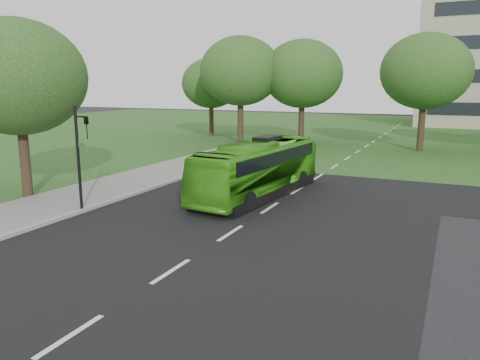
{
  "coord_description": "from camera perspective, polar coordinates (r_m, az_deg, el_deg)",
  "views": [
    {
      "loc": [
        7.32,
        -12.92,
        5.41
      ],
      "look_at": [
        -0.57,
        4.07,
        1.6
      ],
      "focal_mm": 35.0,
      "sensor_mm": 36.0,
      "label": 1
    }
  ],
  "objects": [
    {
      "name": "tree_side_near",
      "position": [
        24.75,
        -25.51,
        11.22
      ],
      "size": [
        6.39,
        6.39,
        8.49
      ],
      "color": "black",
      "rests_on": "ground"
    },
    {
      "name": "traffic_light",
      "position": [
        20.9,
        -18.89,
        3.41
      ],
      "size": [
        0.74,
        0.22,
        4.58
      ],
      "rotation": [
        0.0,
        0.0,
        -0.31
      ],
      "color": "black",
      "rests_on": "ground"
    },
    {
      "name": "tree_park_a",
      "position": [
        43.61,
        0.05,
        13.12
      ],
      "size": [
        7.37,
        7.37,
        9.79
      ],
      "color": "black",
      "rests_on": "ground"
    },
    {
      "name": "street_surfaces",
      "position": [
        36.89,
        12.62,
        2.83
      ],
      "size": [
        120.0,
        120.0,
        0.15
      ],
      "color": "black",
      "rests_on": "ground"
    },
    {
      "name": "tree_park_c",
      "position": [
        41.59,
        21.68,
        12.2
      ],
      "size": [
        7.2,
        7.2,
        9.57
      ],
      "color": "black",
      "rests_on": "ground"
    },
    {
      "name": "tree_park_f",
      "position": [
        50.4,
        -3.56,
        11.67
      ],
      "size": [
        6.14,
        6.14,
        8.2
      ],
      "color": "black",
      "rests_on": "ground"
    },
    {
      "name": "bus",
      "position": [
        23.13,
        2.27,
        1.36
      ],
      "size": [
        3.19,
        9.81,
        2.68
      ],
      "primitive_type": "imported",
      "rotation": [
        0.0,
        0.0,
        -0.1
      ],
      "color": "#41AB1A",
      "rests_on": "ground"
    },
    {
      "name": "ground",
      "position": [
        15.81,
        -4.39,
        -8.56
      ],
      "size": [
        160.0,
        160.0,
        0.0
      ],
      "primitive_type": "plane",
      "color": "black",
      "rests_on": "ground"
    },
    {
      "name": "tree_park_b",
      "position": [
        43.66,
        7.63,
        12.69
      ],
      "size": [
        7.23,
        7.23,
        9.48
      ],
      "color": "black",
      "rests_on": "ground"
    }
  ]
}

